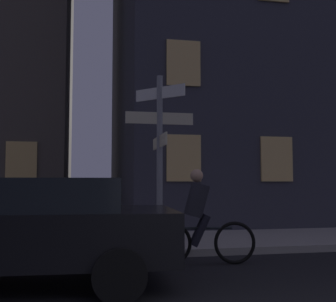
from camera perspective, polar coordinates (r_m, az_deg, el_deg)
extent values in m
cube|color=#9E9991|center=(9.49, 1.41, -12.23)|extent=(40.00, 3.07, 0.14)
cylinder|color=gray|center=(8.37, -1.15, -1.16)|extent=(0.12, 0.12, 3.40)
cube|color=white|center=(8.55, -1.14, 7.92)|extent=(0.87, 0.87, 0.24)
cube|color=beige|center=(8.46, -1.14, 4.49)|extent=(1.38, 0.03, 0.24)
cube|color=beige|center=(8.40, -1.15, 1.28)|extent=(0.03, 1.47, 0.24)
cube|color=black|center=(6.06, -21.37, -10.69)|extent=(4.60, 2.07, 0.67)
cube|color=#23282D|center=(5.94, -17.53, -5.61)|extent=(2.31, 1.81, 0.43)
cylinder|color=black|center=(5.06, -6.63, -16.49)|extent=(0.65, 0.25, 0.64)
cylinder|color=black|center=(6.88, -7.13, -13.18)|extent=(0.65, 0.25, 0.64)
torus|color=black|center=(7.36, 9.10, -12.25)|extent=(0.72, 0.14, 0.72)
torus|color=black|center=(7.17, 0.35, -12.52)|extent=(0.72, 0.14, 0.72)
cylinder|color=black|center=(7.21, 4.77, -10.45)|extent=(1.00, 0.15, 0.04)
cylinder|color=#26262D|center=(7.16, 3.95, -6.69)|extent=(0.48, 0.37, 0.61)
sphere|color=tan|center=(7.15, 3.94, -3.37)|extent=(0.22, 0.22, 0.22)
cylinder|color=black|center=(7.30, 4.25, -10.62)|extent=(0.35, 0.16, 0.55)
cylinder|color=black|center=(7.12, 4.50, -10.78)|extent=(0.35, 0.16, 0.55)
cube|color=#F2C672|center=(13.31, -19.37, -1.35)|extent=(0.90, 0.06, 1.20)
cube|color=#383842|center=(17.43, 11.37, 17.11)|extent=(10.25, 9.08, 15.40)
cube|color=#F2C672|center=(10.71, 2.17, -0.96)|extent=(0.90, 0.06, 1.20)
cube|color=#F2C672|center=(11.57, 14.61, -1.06)|extent=(0.90, 0.06, 1.20)
cube|color=#F2C672|center=(11.13, 2.13, 11.90)|extent=(0.90, 0.06, 1.20)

